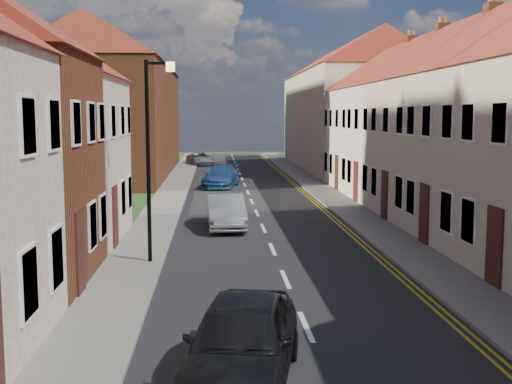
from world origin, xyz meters
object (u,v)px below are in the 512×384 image
car_near (241,342)px  car_mid (226,211)px  car_distant (201,159)px  car_far (221,177)px  lamppost (151,148)px

car_near → car_mid: bearing=100.8°
car_mid → car_distant: (-1.70, 32.56, -0.09)m
car_mid → car_far: (-0.02, 14.68, -0.01)m
lamppost → car_far: 21.22m
lamppost → car_mid: 7.22m
car_near → car_distant: size_ratio=1.04×
lamppost → car_near: (2.31, -8.83, -2.79)m
lamppost → car_mid: (2.31, 6.21, -2.86)m
car_far → car_distant: (-1.68, 17.88, -0.09)m
car_distant → car_mid: bearing=-101.0°
lamppost → car_distant: lamppost is taller
car_near → car_distant: 47.63m
lamppost → car_near: size_ratio=1.37×
lamppost → car_near: lamppost is taller
car_mid → lamppost: bearing=-113.0°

